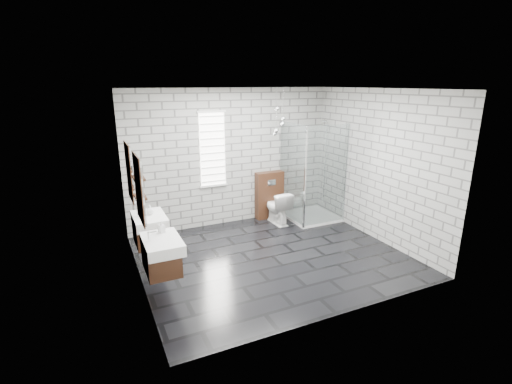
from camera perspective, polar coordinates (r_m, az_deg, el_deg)
floor at (r=6.30m, az=2.50°, el=-9.93°), size 4.20×3.60×0.02m
ceiling at (r=5.64m, az=2.85°, el=15.66°), size 4.20×3.60×0.02m
wall_back at (r=7.43m, az=-3.79°, el=5.29°), size 4.20×0.02×2.70m
wall_front at (r=4.37m, az=13.68°, el=-3.25°), size 4.20×0.02×2.70m
wall_left at (r=5.23m, az=-18.34°, el=-0.36°), size 0.02×3.60×2.70m
wall_right at (r=7.03m, az=18.16°, el=3.84°), size 0.02×3.60×2.70m
vanity_left at (r=5.01m, az=-14.72°, el=-8.04°), size 0.47×0.70×1.57m
vanity_right at (r=5.90m, az=-16.47°, el=-4.37°), size 0.47×0.70×1.57m
shelf_lower at (r=5.20m, az=-17.37°, el=-0.72°), size 0.14×0.30×0.03m
shelf_upper at (r=5.13m, az=-17.62°, el=2.06°), size 0.14×0.30×0.03m
window at (r=7.24m, az=-6.72°, el=6.52°), size 0.56×0.05×1.48m
cistern_panel at (r=7.86m, az=2.06°, el=-0.46°), size 0.60×0.20×1.00m
flush_plate at (r=7.69m, az=2.43°, el=1.47°), size 0.18×0.01×0.12m
shower_enclosure at (r=7.77m, az=8.41°, el=-0.81°), size 1.00×1.00×2.03m
pendant_cluster at (r=7.27m, az=3.51°, el=10.60°), size 0.29×0.20×0.90m
toilet at (r=7.59m, az=3.31°, el=-2.37°), size 0.40×0.67×0.68m
soap_bottle_a at (r=5.15m, az=-14.34°, el=-5.19°), size 0.10×0.10×0.17m
soap_bottle_b at (r=5.88m, az=-16.00°, el=-2.65°), size 0.12×0.12×0.15m
soap_bottle_c at (r=5.14m, az=-17.32°, el=0.39°), size 0.09×0.09×0.19m
vase at (r=5.21m, az=-17.72°, el=3.04°), size 0.14×0.14×0.11m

